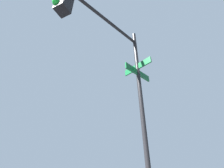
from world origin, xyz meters
name	(u,v)px	position (x,y,z in m)	size (l,w,h in m)	color
traffic_signal_near	(109,56)	(-6.47, -5.76, 4.04)	(1.58, 3.10, 5.74)	black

